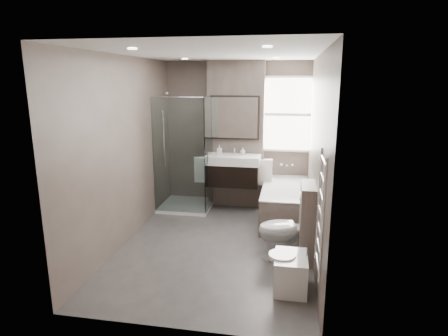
% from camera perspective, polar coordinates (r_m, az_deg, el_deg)
% --- Properties ---
extents(room, '(2.70, 3.90, 2.70)m').
position_cam_1_polar(room, '(5.03, -1.05, 2.14)').
color(room, '#474341').
rests_on(room, ground).
extents(vanity_pier, '(1.00, 0.25, 2.60)m').
position_cam_1_polar(vanity_pier, '(6.75, 1.83, 5.03)').
color(vanity_pier, '#5F524B').
rests_on(vanity_pier, ground).
extents(vanity, '(0.95, 0.47, 0.66)m').
position_cam_1_polar(vanity, '(6.52, 1.36, -0.28)').
color(vanity, black).
rests_on(vanity, vanity_pier).
extents(mirror_cabinet, '(0.86, 0.08, 0.76)m').
position_cam_1_polar(mirror_cabinet, '(6.55, 1.65, 7.68)').
color(mirror_cabinet, black).
rests_on(mirror_cabinet, vanity_pier).
extents(towel_left, '(0.24, 0.06, 0.44)m').
position_cam_1_polar(towel_left, '(6.61, -3.47, -0.30)').
color(towel_left, silver).
rests_on(towel_left, vanity_pier).
extents(towel_right, '(0.24, 0.06, 0.44)m').
position_cam_1_polar(towel_right, '(6.45, 6.26, -0.70)').
color(towel_right, silver).
rests_on(towel_right, vanity_pier).
extents(shower_enclosure, '(0.90, 0.90, 2.00)m').
position_cam_1_polar(shower_enclosure, '(6.66, -5.15, -2.25)').
color(shower_enclosure, white).
rests_on(shower_enclosure, ground).
extents(bathtub, '(0.75, 1.60, 0.57)m').
position_cam_1_polar(bathtub, '(6.26, 9.32, -5.10)').
color(bathtub, '#5F524B').
rests_on(bathtub, ground).
extents(window, '(0.98, 0.06, 1.33)m').
position_cam_1_polar(window, '(6.74, 9.65, 8.04)').
color(window, white).
rests_on(window, room).
extents(toilet, '(0.84, 0.62, 0.77)m').
position_cam_1_polar(toilet, '(4.98, 9.63, -9.20)').
color(toilet, white).
rests_on(toilet, ground).
extents(cistern_box, '(0.19, 0.55, 1.00)m').
position_cam_1_polar(cistern_box, '(4.93, 12.50, -8.11)').
color(cistern_box, '#5F524B').
rests_on(cistern_box, ground).
extents(bidet, '(0.42, 0.49, 0.51)m').
position_cam_1_polar(bidet, '(4.35, 10.03, -15.28)').
color(bidet, white).
rests_on(bidet, ground).
extents(towel_radiator, '(0.03, 0.49, 1.10)m').
position_cam_1_polar(towel_radiator, '(3.46, 14.54, -6.68)').
color(towel_radiator, silver).
rests_on(towel_radiator, room).
extents(soap_bottle_a, '(0.08, 0.08, 0.17)m').
position_cam_1_polar(soap_bottle_a, '(6.49, -0.70, 2.76)').
color(soap_bottle_a, white).
rests_on(soap_bottle_a, vanity).
extents(soap_bottle_b, '(0.09, 0.09, 0.12)m').
position_cam_1_polar(soap_bottle_b, '(6.53, 2.86, 2.61)').
color(soap_bottle_b, white).
rests_on(soap_bottle_b, vanity).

